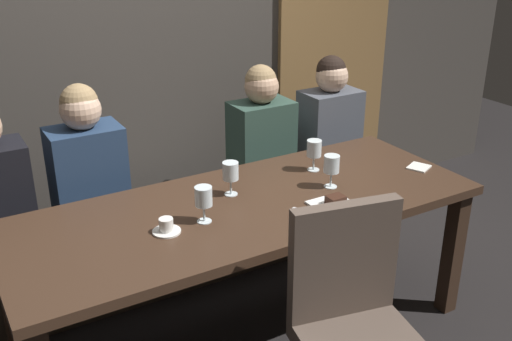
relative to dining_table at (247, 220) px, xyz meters
The scene contains 17 objects.
ground 0.65m from the dining_table, ahead, with size 9.00×9.00×0.00m, color black.
back_wall_tiled 1.49m from the dining_table, 90.00° to the left, with size 6.00×0.12×3.00m, color #423D38.
arched_door 1.91m from the dining_table, 40.43° to the left, with size 0.90×0.05×2.55m.
dining_table is the anchor object (origin of this frame).
banquette_bench 0.82m from the dining_table, 90.00° to the left, with size 2.50×0.44×0.45m.
chair_near_side 0.73m from the dining_table, 85.49° to the right, with size 0.52×0.52×0.98m.
diner_bearded 0.88m from the dining_table, 128.71° to the left, with size 0.36×0.24×0.77m.
diner_far_end 0.90m from the dining_table, 54.73° to the left, with size 0.36×0.24×0.73m.
diner_near_end 1.23m from the dining_table, 35.11° to the left, with size 0.36×0.24×0.73m.
wine_glass_center_front 0.49m from the dining_table, ahead, with size 0.08×0.08×0.16m.
wine_glass_near_right 0.56m from the dining_table, 18.55° to the left, with size 0.08×0.08×0.16m.
wine_glass_far_left 0.24m from the dining_table, 97.88° to the left, with size 0.08×0.08×0.16m.
wine_glass_near_left 0.32m from the dining_table, 166.12° to the right, with size 0.08×0.08×0.16m.
espresso_cup 0.44m from the dining_table, behind, with size 0.12×0.12×0.06m.
dessert_plate 0.41m from the dining_table, 34.56° to the right, with size 0.19×0.19×0.05m.
fork_on_table 0.31m from the dining_table, 50.99° to the right, with size 0.02×0.17×0.01m, color silver.
folded_napkin 1.00m from the dining_table, ahead, with size 0.11×0.10×0.01m, color silver.
Camera 1 is at (-1.22, -2.15, 1.96)m, focal length 42.02 mm.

